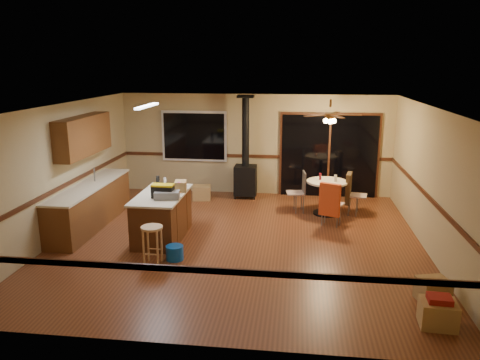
% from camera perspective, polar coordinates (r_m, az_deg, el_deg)
% --- Properties ---
extents(floor, '(7.00, 7.00, 0.00)m').
position_cam_1_polar(floor, '(9.17, -0.23, -7.45)').
color(floor, brown).
rests_on(floor, ground).
extents(ceiling, '(7.00, 7.00, 0.00)m').
position_cam_1_polar(ceiling, '(8.56, -0.25, 8.96)').
color(ceiling, silver).
rests_on(ceiling, ground).
extents(wall_back, '(7.00, 0.00, 7.00)m').
position_cam_1_polar(wall_back, '(12.18, 1.85, 4.32)').
color(wall_back, tan).
rests_on(wall_back, ground).
extents(wall_front, '(7.00, 0.00, 7.00)m').
position_cam_1_polar(wall_front, '(5.48, -4.93, -8.11)').
color(wall_front, tan).
rests_on(wall_front, ground).
extents(wall_left, '(0.00, 7.00, 7.00)m').
position_cam_1_polar(wall_left, '(9.84, -20.91, 1.03)').
color(wall_left, tan).
rests_on(wall_left, ground).
extents(wall_right, '(0.00, 7.00, 7.00)m').
position_cam_1_polar(wall_right, '(9.04, 22.35, -0.20)').
color(wall_right, tan).
rests_on(wall_right, ground).
extents(chair_rail, '(7.00, 7.00, 0.08)m').
position_cam_1_polar(chair_rail, '(8.85, -0.24, -1.41)').
color(chair_rail, '#411F10').
rests_on(chair_rail, ground).
extents(window, '(1.72, 0.10, 1.32)m').
position_cam_1_polar(window, '(12.35, -5.61, 5.34)').
color(window, black).
rests_on(window, ground).
extents(sliding_door, '(2.52, 0.10, 2.10)m').
position_cam_1_polar(sliding_door, '(12.16, 10.78, 2.86)').
color(sliding_door, black).
rests_on(sliding_door, ground).
extents(lower_cabinets, '(0.60, 3.00, 0.86)m').
position_cam_1_polar(lower_cabinets, '(10.35, -17.75, -3.07)').
color(lower_cabinets, brown).
rests_on(lower_cabinets, ground).
extents(countertop, '(0.64, 3.04, 0.04)m').
position_cam_1_polar(countertop, '(10.24, -17.93, -0.66)').
color(countertop, beige).
rests_on(countertop, lower_cabinets).
extents(upper_cabinets, '(0.35, 2.00, 0.80)m').
position_cam_1_polar(upper_cabinets, '(10.27, -18.53, 5.16)').
color(upper_cabinets, brown).
rests_on(upper_cabinets, ground).
extents(kitchen_island, '(0.88, 1.68, 0.90)m').
position_cam_1_polar(kitchen_island, '(9.31, -9.46, -4.33)').
color(kitchen_island, '#4E2913').
rests_on(kitchen_island, ground).
extents(wood_stove, '(0.55, 0.50, 2.52)m').
position_cam_1_polar(wood_stove, '(11.88, 0.67, 1.27)').
color(wood_stove, black).
rests_on(wood_stove, ground).
extents(ceiling_fan, '(0.24, 0.24, 0.55)m').
position_cam_1_polar(ceiling_fan, '(10.46, 10.92, 7.51)').
color(ceiling_fan, brown).
rests_on(ceiling_fan, ceiling).
extents(fluorescent_strip, '(0.10, 1.20, 0.04)m').
position_cam_1_polar(fluorescent_strip, '(9.26, -11.26, 8.83)').
color(fluorescent_strip, white).
rests_on(fluorescent_strip, ceiling).
extents(toolbox_grey, '(0.49, 0.32, 0.14)m').
position_cam_1_polar(toolbox_grey, '(8.83, -8.90, -1.82)').
color(toolbox_grey, slate).
rests_on(toolbox_grey, kitchen_island).
extents(toolbox_black, '(0.41, 0.22, 0.22)m').
position_cam_1_polar(toolbox_black, '(8.91, -9.38, -1.42)').
color(toolbox_black, black).
rests_on(toolbox_black, kitchen_island).
extents(toolbox_yellow_lid, '(0.41, 0.22, 0.03)m').
position_cam_1_polar(toolbox_yellow_lid, '(8.87, -9.41, -0.63)').
color(toolbox_yellow_lid, gold).
rests_on(toolbox_yellow_lid, toolbox_black).
extents(box_on_island, '(0.27, 0.34, 0.20)m').
position_cam_1_polar(box_on_island, '(9.31, -7.25, -0.73)').
color(box_on_island, '#9F7A46').
rests_on(box_on_island, kitchen_island).
extents(bottle_dark, '(0.08, 0.08, 0.26)m').
position_cam_1_polar(bottle_dark, '(9.55, -9.97, -0.28)').
color(bottle_dark, black).
rests_on(bottle_dark, kitchen_island).
extents(bottle_pink, '(0.09, 0.09, 0.21)m').
position_cam_1_polar(bottle_pink, '(9.20, -7.43, -0.89)').
color(bottle_pink, '#D84C8C').
rests_on(bottle_pink, kitchen_island).
extents(bottle_white, '(0.07, 0.07, 0.16)m').
position_cam_1_polar(bottle_white, '(9.79, -9.13, -0.18)').
color(bottle_white, white).
rests_on(bottle_white, kitchen_island).
extents(bar_stool, '(0.40, 0.40, 0.68)m').
position_cam_1_polar(bar_stool, '(8.20, -10.61, -7.82)').
color(bar_stool, tan).
rests_on(bar_stool, floor).
extents(blue_bucket, '(0.39, 0.39, 0.26)m').
position_cam_1_polar(blue_bucket, '(8.38, -7.96, -8.77)').
color(blue_bucket, blue).
rests_on(blue_bucket, floor).
extents(dining_table, '(0.92, 0.92, 0.78)m').
position_cam_1_polar(dining_table, '(10.78, 10.51, -1.39)').
color(dining_table, black).
rests_on(dining_table, ground).
extents(glass_red, '(0.07, 0.07, 0.15)m').
position_cam_1_polar(glass_red, '(10.79, 9.76, 0.43)').
color(glass_red, '#590C14').
rests_on(glass_red, dining_table).
extents(glass_cream, '(0.08, 0.08, 0.15)m').
position_cam_1_polar(glass_cream, '(10.66, 11.56, 0.19)').
color(glass_cream, beige).
rests_on(glass_cream, dining_table).
extents(chair_left, '(0.45, 0.45, 0.51)m').
position_cam_1_polar(chair_left, '(10.85, 7.35, -0.85)').
color(chair_left, tan).
rests_on(chair_left, ground).
extents(chair_near, '(0.57, 0.59, 0.70)m').
position_cam_1_polar(chair_near, '(9.93, 10.94, -2.36)').
color(chair_near, tan).
rests_on(chair_near, ground).
extents(chair_right, '(0.53, 0.50, 0.70)m').
position_cam_1_polar(chair_right, '(10.89, 13.23, -1.02)').
color(chair_right, tan).
rests_on(chair_right, ground).
extents(box_under_window, '(0.50, 0.42, 0.36)m').
position_cam_1_polar(box_under_window, '(11.86, -4.69, -1.55)').
color(box_under_window, '#9F7A46').
rests_on(box_under_window, floor).
extents(box_corner_a, '(0.48, 0.41, 0.35)m').
position_cam_1_polar(box_corner_a, '(6.87, 22.98, -14.78)').
color(box_corner_a, '#9F7A46').
rests_on(box_corner_a, floor).
extents(box_corner_b, '(0.50, 0.46, 0.34)m').
position_cam_1_polar(box_corner_b, '(7.49, 22.45, -12.30)').
color(box_corner_b, '#9F7A46').
rests_on(box_corner_b, floor).
extents(box_small_red, '(0.31, 0.27, 0.08)m').
position_cam_1_polar(box_small_red, '(6.78, 23.16, -13.19)').
color(box_small_red, maroon).
rests_on(box_small_red, box_corner_a).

